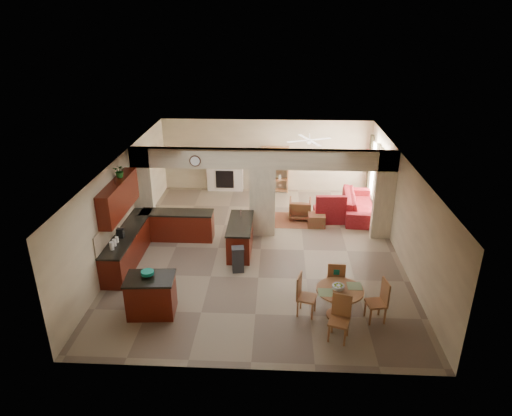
{
  "coord_description": "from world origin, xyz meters",
  "views": [
    {
      "loc": [
        0.46,
        -12.02,
        6.52
      ],
      "look_at": [
        -0.16,
        0.3,
        1.2
      ],
      "focal_mm": 32.0,
      "sensor_mm": 36.0,
      "label": 1
    }
  ],
  "objects_px": {
    "sofa": "(359,204)",
    "kitchen_island": "(151,295)",
    "dining_table": "(339,298)",
    "armchair": "(300,209)"
  },
  "relations": [
    {
      "from": "sofa",
      "to": "kitchen_island",
      "type": "bearing_deg",
      "value": 140.82
    },
    {
      "from": "kitchen_island",
      "to": "armchair",
      "type": "bearing_deg",
      "value": 52.71
    },
    {
      "from": "dining_table",
      "to": "armchair",
      "type": "height_order",
      "value": "dining_table"
    },
    {
      "from": "dining_table",
      "to": "kitchen_island",
      "type": "bearing_deg",
      "value": -178.93
    },
    {
      "from": "kitchen_island",
      "to": "sofa",
      "type": "relative_size",
      "value": 0.45
    },
    {
      "from": "kitchen_island",
      "to": "dining_table",
      "type": "bearing_deg",
      "value": -2.99
    },
    {
      "from": "kitchen_island",
      "to": "dining_table",
      "type": "distance_m",
      "value": 4.34
    },
    {
      "from": "dining_table",
      "to": "sofa",
      "type": "bearing_deg",
      "value": 76.92
    },
    {
      "from": "dining_table",
      "to": "sofa",
      "type": "xyz_separation_m",
      "value": [
        1.37,
        5.91,
        -0.12
      ]
    },
    {
      "from": "dining_table",
      "to": "sofa",
      "type": "distance_m",
      "value": 6.06
    }
  ]
}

